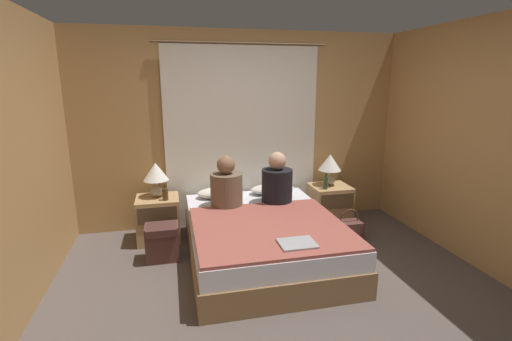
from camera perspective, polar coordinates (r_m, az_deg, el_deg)
ground_plane at (r=3.47m, az=4.55°, el=-19.23°), size 16.00×16.00×0.00m
wall_back at (r=4.88m, az=-2.24°, el=6.23°), size 4.31×0.06×2.50m
wall_right at (r=4.16m, az=34.14°, el=2.56°), size 0.06×4.02×2.50m
curtain_panel at (r=4.83m, az=-2.09°, el=5.15°), size 2.18×0.02×2.34m
bed at (r=4.07m, az=1.00°, el=-10.35°), size 1.55×2.06×0.45m
nightstand_left at (r=4.63m, az=-14.76°, el=-7.19°), size 0.50×0.47×0.53m
nightstand_right at (r=5.05m, az=11.24°, el=-5.24°), size 0.50×0.47×0.53m
lamp_left at (r=4.52m, az=-15.16°, el=-0.53°), size 0.30×0.30×0.41m
lamp_right at (r=4.94m, az=11.30°, el=0.90°), size 0.30×0.30×0.41m
pillow_left at (r=4.67m, az=-5.53°, el=-3.40°), size 0.58×0.33×0.12m
pillow_right at (r=4.81m, az=2.56°, el=-2.87°), size 0.58×0.33×0.12m
blanket_on_bed at (r=3.71m, az=2.13°, el=-8.70°), size 1.49×1.41×0.03m
person_left_in_bed at (r=4.27m, az=-4.58°, el=-2.51°), size 0.37×0.37×0.61m
person_right_in_bed at (r=4.39m, az=3.26°, el=-1.90°), size 0.36×0.36×0.62m
beer_bottle_on_left_stand at (r=4.40m, az=-13.78°, el=-3.50°), size 0.07×0.07×0.20m
beer_bottle_on_right_stand at (r=4.79m, az=10.68°, el=-1.84°), size 0.06×0.06×0.22m
laptop_on_bed at (r=3.33m, az=6.37°, el=-11.09°), size 0.32×0.26×0.02m
backpack_on_floor at (r=4.15m, az=-14.22°, el=-10.36°), size 0.35×0.28×0.39m
handbag_on_floor at (r=4.69m, az=14.07°, el=-8.80°), size 0.32×0.20×0.38m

